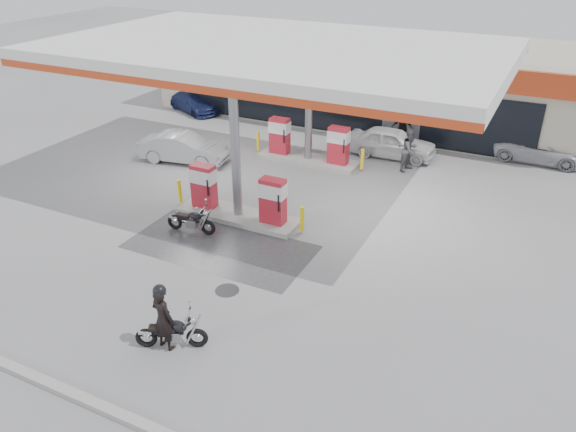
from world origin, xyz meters
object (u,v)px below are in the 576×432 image
at_px(parked_motorcycle, 192,221).
at_px(biker_walking, 402,128).
at_px(pump_island_far, 308,146).
at_px(attendant, 410,150).
at_px(biker_main, 163,319).
at_px(hatchback_silver, 184,148).
at_px(parked_car_left, 194,102).
at_px(parked_car_right, 541,149).
at_px(sedan_white, 392,143).
at_px(main_motorcycle, 173,333).
at_px(pump_island_near, 238,200).

xyz_separation_m(parked_motorcycle, biker_walking, (3.97, 11.37, 0.43)).
distance_m(pump_island_far, attendant, 4.36).
xyz_separation_m(biker_main, hatchback_silver, (-6.82, 10.32, -0.23)).
bearing_deg(pump_island_far, parked_car_left, 155.60).
height_order(pump_island_far, parked_car_left, pump_island_far).
bearing_deg(attendant, biker_walking, 38.15).
bearing_deg(parked_car_right, biker_main, 157.61).
bearing_deg(sedan_white, main_motorcycle, 173.17).
xyz_separation_m(biker_main, parked_car_left, (-10.74, 16.72, -0.33)).
distance_m(main_motorcycle, hatchback_silver, 12.39).
bearing_deg(attendant, parked_motorcycle, 164.95).
bearing_deg(parked_car_left, sedan_white, -74.65).
bearing_deg(parked_motorcycle, attendant, 51.42).
distance_m(hatchback_silver, parked_car_right, 15.68).
distance_m(sedan_white, parked_car_left, 12.08).
relative_size(biker_main, attendant, 0.95).
height_order(pump_island_near, biker_walking, pump_island_near).
relative_size(main_motorcycle, parked_car_left, 0.46).
relative_size(pump_island_near, biker_main, 2.98).
xyz_separation_m(attendant, hatchback_silver, (-9.14, -3.40, -0.27)).
xyz_separation_m(parked_motorcycle, sedan_white, (4.01, 9.77, 0.26)).
height_order(main_motorcycle, biker_main, biker_main).
relative_size(parked_car_left, biker_walking, 2.19).
xyz_separation_m(pump_island_far, parked_motorcycle, (-0.88, -7.57, -0.30)).
relative_size(pump_island_near, parked_car_left, 1.41).
bearing_deg(biker_main, hatchback_silver, -48.15).
bearing_deg(hatchback_silver, parked_car_right, -74.64).
distance_m(parked_motorcycle, sedan_white, 10.56).
distance_m(parked_motorcycle, parked_car_left, 14.03).
bearing_deg(parked_car_left, parked_motorcycle, -121.63).
xyz_separation_m(pump_island_far, parked_car_left, (-8.82, 4.00, -0.18)).
distance_m(pump_island_near, sedan_white, 8.78).
xyz_separation_m(main_motorcycle, attendant, (2.15, 13.63, 0.50)).
distance_m(pump_island_near, pump_island_far, 6.00).
bearing_deg(biker_walking, hatchback_silver, -149.57).
distance_m(pump_island_far, biker_walking, 4.90).
bearing_deg(sedan_white, parked_car_right, -71.34).
distance_m(parked_motorcycle, attendant, 9.99).
relative_size(pump_island_far, biker_main, 2.98).
relative_size(pump_island_far, sedan_white, 1.32).
bearing_deg(biker_walking, parked_motorcycle, -116.63).
distance_m(pump_island_near, attendant, 8.19).
xyz_separation_m(main_motorcycle, biker_main, (-0.17, -0.09, 0.45)).
distance_m(sedan_white, attendant, 1.65).
distance_m(parked_motorcycle, biker_walking, 12.05).
height_order(sedan_white, biker_walking, biker_walking).
bearing_deg(parked_car_left, pump_island_near, -114.67).
xyz_separation_m(pump_island_near, attendant, (4.24, 7.00, 0.20)).
bearing_deg(biker_walking, attendant, -75.05).
bearing_deg(main_motorcycle, parked_car_left, 96.91).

